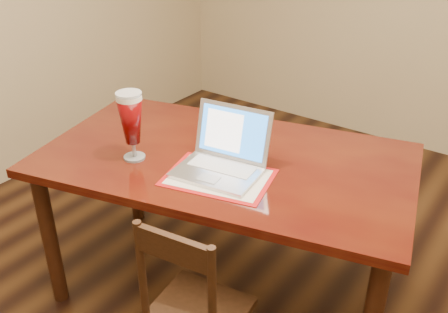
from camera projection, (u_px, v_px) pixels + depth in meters
The scene contains 2 objects.
dining_table at pixel (222, 172), 2.37m from camera, with size 1.90×1.35×1.13m.
dining_chair at pixel (194, 313), 2.00m from camera, with size 0.42×0.40×0.88m.
Camera 1 is at (0.91, -1.46, 1.91)m, focal length 40.00 mm.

